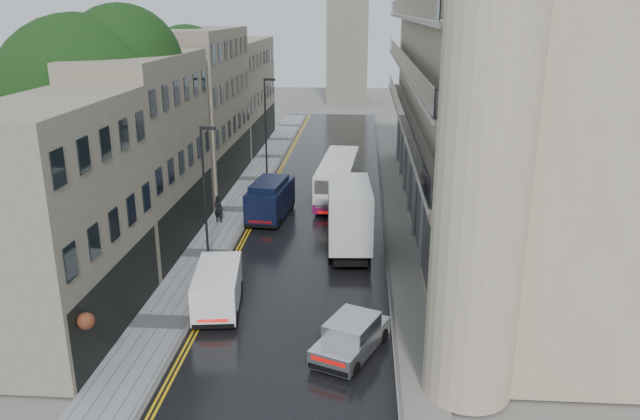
% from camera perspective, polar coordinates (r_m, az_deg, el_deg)
% --- Properties ---
extents(road, '(9.00, 85.00, 0.02)m').
position_cam_1_polar(road, '(43.45, -0.20, -0.21)').
color(road, black).
rests_on(road, ground).
extents(left_sidewalk, '(2.70, 85.00, 0.12)m').
position_cam_1_polar(left_sidewalk, '(44.23, -7.78, 0.02)').
color(left_sidewalk, gray).
rests_on(left_sidewalk, ground).
extents(right_sidewalk, '(1.80, 85.00, 0.12)m').
position_cam_1_polar(right_sidewalk, '(43.39, 6.93, -0.30)').
color(right_sidewalk, slate).
rests_on(right_sidewalk, ground).
extents(old_shop_row, '(4.50, 56.00, 12.00)m').
position_cam_1_polar(old_shop_row, '(46.05, -11.91, 8.12)').
color(old_shop_row, gray).
rests_on(old_shop_row, ground).
extents(modern_block, '(8.00, 40.00, 14.00)m').
position_cam_1_polar(modern_block, '(40.87, 14.34, 8.18)').
color(modern_block, '#BBAC8B').
rests_on(modern_block, ground).
extents(tree_near, '(10.56, 10.56, 13.89)m').
position_cam_1_polar(tree_near, '(37.66, -20.57, 6.72)').
color(tree_near, black).
rests_on(tree_near, ground).
extents(tree_far, '(9.24, 9.24, 12.46)m').
position_cam_1_polar(tree_far, '(49.64, -14.10, 8.93)').
color(tree_far, black).
rests_on(tree_far, ground).
extents(cream_bus, '(2.99, 10.51, 2.83)m').
position_cam_1_polar(cream_bus, '(44.04, -0.15, 1.98)').
color(cream_bus, white).
rests_on(cream_bus, road).
extents(white_lorry, '(2.84, 7.98, 4.12)m').
position_cam_1_polar(white_lorry, '(34.51, 0.96, -1.45)').
color(white_lorry, silver).
rests_on(white_lorry, road).
extents(silver_hatchback, '(3.34, 4.54, 1.56)m').
position_cam_1_polar(silver_hatchback, '(25.16, -0.36, -12.46)').
color(silver_hatchback, '#B5B5BA').
rests_on(silver_hatchback, road).
extents(white_van, '(2.51, 4.79, 2.07)m').
position_cam_1_polar(white_van, '(28.43, -11.49, -8.49)').
color(white_van, white).
rests_on(white_van, road).
extents(navy_van, '(2.76, 5.63, 2.77)m').
position_cam_1_polar(navy_van, '(40.58, -6.60, 0.41)').
color(navy_van, black).
rests_on(navy_van, road).
extents(pedestrian, '(0.77, 0.64, 1.81)m').
position_cam_1_polar(pedestrian, '(41.40, -9.27, 0.10)').
color(pedestrian, black).
rests_on(pedestrian, left_sidewalk).
extents(lamp_post_near, '(0.85, 0.21, 7.55)m').
position_cam_1_polar(lamp_post_near, '(34.13, -10.49, 1.21)').
color(lamp_post_near, black).
rests_on(lamp_post_near, left_sidewalk).
extents(lamp_post_far, '(0.94, 0.35, 8.21)m').
position_cam_1_polar(lamp_post_far, '(50.53, -4.98, 7.24)').
color(lamp_post_far, black).
rests_on(lamp_post_far, left_sidewalk).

